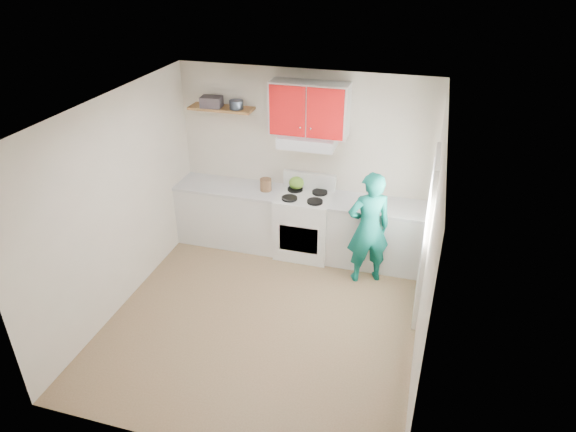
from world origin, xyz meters
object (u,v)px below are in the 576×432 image
(stove, at_px, (304,225))
(crock, at_px, (266,185))
(tin, at_px, (236,105))
(kettle, at_px, (296,183))
(person, at_px, (369,228))

(stove, relative_size, crock, 4.69)
(tin, relative_size, kettle, 0.89)
(stove, height_order, crock, crock)
(kettle, distance_m, person, 1.31)
(stove, relative_size, person, 0.59)
(kettle, bearing_deg, crock, -146.76)
(stove, height_order, tin, tin)
(stove, relative_size, tin, 4.79)
(tin, distance_m, person, 2.44)
(tin, bearing_deg, crock, -15.79)
(tin, bearing_deg, person, -16.04)
(kettle, xyz_separation_m, person, (1.14, -0.61, -0.23))
(crock, xyz_separation_m, person, (1.54, -0.45, -0.21))
(crock, distance_m, person, 1.62)
(stove, height_order, kettle, kettle)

